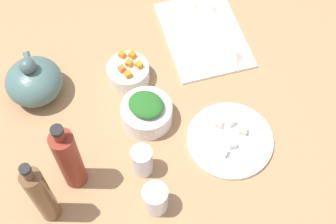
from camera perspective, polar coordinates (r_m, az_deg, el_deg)
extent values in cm
cube|color=#A67C52|center=(139.34, 0.00, -1.39)|extent=(190.00, 190.00, 3.00)
cube|color=white|center=(157.11, 4.35, 9.40)|extent=(36.02, 27.04, 1.00)
cylinder|color=white|center=(135.44, 7.57, -3.39)|extent=(24.76, 24.76, 1.20)
cylinder|color=white|center=(135.71, -2.61, -0.16)|extent=(14.88, 14.88, 6.48)
cylinder|color=white|center=(144.56, -4.85, 4.76)|extent=(12.87, 12.87, 5.67)
ellipsoid|color=#476863|center=(144.11, -16.02, 3.60)|extent=(16.92, 16.87, 11.68)
sphere|color=#456062|center=(138.10, -16.78, 5.43)|extent=(4.74, 4.74, 4.74)
cylinder|color=#476863|center=(147.51, -16.67, 6.07)|extent=(5.38, 2.00, 3.93)
cylinder|color=maroon|center=(121.86, -11.95, -5.74)|extent=(6.13, 6.13, 23.22)
cylinder|color=maroon|center=(110.33, -13.17, -2.77)|extent=(2.76, 2.76, 3.25)
cylinder|color=black|center=(108.43, -13.40, -2.21)|extent=(3.07, 3.07, 1.20)
cylinder|color=brown|center=(119.33, -15.13, -9.85)|extent=(5.21, 5.21, 23.45)
cylinder|color=brown|center=(107.41, -16.74, -7.20)|extent=(2.34, 2.34, 3.32)
cylinder|color=black|center=(105.43, -17.04, -6.70)|extent=(2.61, 2.61, 1.20)
cylinder|color=white|center=(122.68, -1.55, -10.55)|extent=(6.72, 6.72, 9.24)
cylinder|color=white|center=(126.71, -3.18, -5.95)|extent=(5.86, 5.86, 9.90)
cube|color=orange|center=(144.29, -5.62, 6.97)|extent=(2.53, 2.53, 1.80)
cube|color=orange|center=(141.46, -3.54, 5.74)|extent=(2.32, 2.32, 1.80)
cube|color=orange|center=(139.63, -4.88, 4.59)|extent=(2.06, 2.06, 1.80)
cube|color=orange|center=(141.06, -5.68, 5.28)|extent=(2.28, 2.28, 1.80)
cube|color=orange|center=(142.09, -4.76, 5.95)|extent=(2.54, 2.54, 1.80)
cube|color=orange|center=(143.95, -4.37, 6.95)|extent=(2.47, 2.47, 1.80)
ellipsoid|color=#266422|center=(131.68, -2.70, 0.90)|extent=(13.78, 13.64, 2.99)
cube|color=white|center=(135.46, 9.08, -2.26)|extent=(2.98, 2.98, 2.20)
cube|color=#F8DFD1|center=(135.69, 6.16, -1.41)|extent=(3.02, 3.02, 2.20)
cube|color=white|center=(136.48, 7.64, -1.15)|extent=(2.73, 2.73, 2.20)
cube|color=silver|center=(132.98, 7.80, -3.88)|extent=(2.39, 2.39, 2.20)
cube|color=white|center=(131.49, 6.76, -4.89)|extent=(3.11, 3.11, 2.20)
pyramid|color=beige|center=(150.14, 8.19, 6.91)|extent=(6.23, 5.73, 3.14)
pyramid|color=beige|center=(162.37, 5.18, 12.32)|extent=(6.80, 7.03, 2.47)
pyramid|color=beige|center=(162.84, 3.00, 12.69)|extent=(5.96, 5.85, 2.52)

